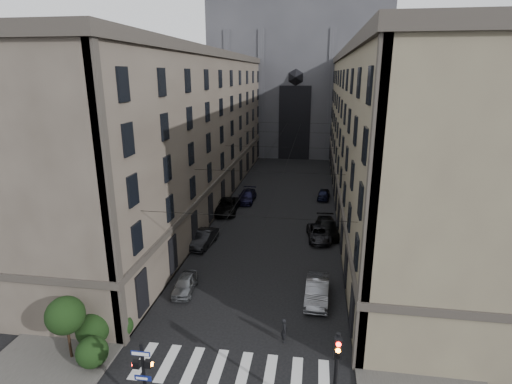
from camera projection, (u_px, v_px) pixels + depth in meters
The scene contains 19 objects.
sidewalk_left at pixel (203, 198), 53.59m from camera, with size 7.00×80.00×0.15m, color #383533.
sidewalk_right at pixel (363, 206), 50.57m from camera, with size 7.00×80.00×0.15m, color #383533.
zebra_crossing at pixel (231, 370), 22.73m from camera, with size 11.00×3.20×0.01m, color beige.
building_left at pixel (178, 129), 51.36m from camera, with size 13.60×60.60×18.85m.
building_right at pixel (394, 133), 47.50m from camera, with size 13.60×60.60×18.85m.
gothic_tower at pixel (299, 65), 83.93m from camera, with size 35.00×23.00×58.00m.
pedestrian_signal_left at pixel (144, 373), 19.26m from camera, with size 1.02×0.38×4.00m.
traffic_light_right at pixel (336, 371), 18.07m from camera, with size 0.34×0.50×5.20m.
shrub_cluster at pixel (85, 328), 23.47m from camera, with size 3.90×4.40×3.90m.
tram_wires at pixel (281, 148), 49.68m from camera, with size 14.00×60.00×0.43m.
car_left_near at pixel (185, 284), 30.74m from camera, with size 1.51×3.76×1.28m, color slate.
car_left_midnear at pixel (204, 238), 38.93m from camera, with size 1.58×4.52×1.49m, color black.
car_left_midfar at pixel (226, 206), 48.23m from camera, with size 2.70×5.85×1.62m, color black.
car_left_far at pixel (247, 196), 52.31m from camera, with size 2.05×5.04×1.46m, color black.
car_right_near at pixel (317, 291), 29.50m from camera, with size 1.66×4.77×1.57m, color slate.
car_right_midnear at pixel (319, 233), 40.34m from camera, with size 2.20×4.76×1.32m, color black.
car_right_midfar at pixel (327, 228), 41.57m from camera, with size 2.18×5.36×1.55m, color black.
car_right_far at pixel (324, 194), 53.40m from camera, with size 1.51×3.74×1.27m, color black.
pedestrian at pixel (284, 330), 24.94m from camera, with size 0.59×0.39×1.62m, color black.
Camera 1 is at (4.25, -13.45, 16.22)m, focal length 28.00 mm.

